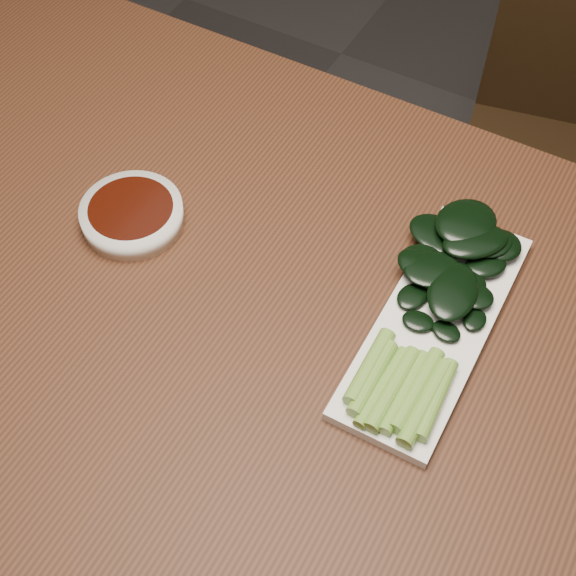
{
  "coord_description": "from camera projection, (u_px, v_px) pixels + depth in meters",
  "views": [
    {
      "loc": [
        0.27,
        -0.44,
        1.51
      ],
      "look_at": [
        0.0,
        0.03,
        0.76
      ],
      "focal_mm": 50.0,
      "sensor_mm": 36.0,
      "label": 1
    }
  ],
  "objects": [
    {
      "name": "ground",
      "position": [
        280.0,
        532.0,
        1.53
      ],
      "size": [
        6.0,
        6.0,
        0.0
      ],
      "primitive_type": "plane",
      "color": "#2D2A2A",
      "rests_on": "ground"
    },
    {
      "name": "table",
      "position": [
        275.0,
        343.0,
        0.98
      ],
      "size": [
        1.4,
        0.8,
        0.75
      ],
      "color": "#422213",
      "rests_on": "ground"
    },
    {
      "name": "sauce_bowl",
      "position": [
        132.0,
        215.0,
        0.99
      ],
      "size": [
        0.13,
        0.13,
        0.03
      ],
      "color": "white",
      "rests_on": "table"
    },
    {
      "name": "serving_plate",
      "position": [
        435.0,
        324.0,
        0.9
      ],
      "size": [
        0.12,
        0.33,
        0.01
      ],
      "rotation": [
        0.0,
        0.0,
        0.01
      ],
      "color": "white",
      "rests_on": "table"
    },
    {
      "name": "gai_lan",
      "position": [
        443.0,
        294.0,
        0.9
      ],
      "size": [
        0.14,
        0.34,
        0.03
      ],
      "color": "#72A539",
      "rests_on": "serving_plate"
    }
  ]
}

